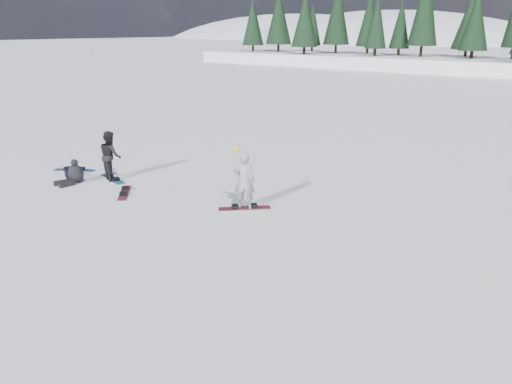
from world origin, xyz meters
TOP-DOWN VIEW (x-y plane):
  - ground at (0.00, 0.00)m, footprint 420.00×420.00m
  - snowboarder_woman at (2.66, 1.13)m, footprint 0.74×0.67m
  - snowboarder_man at (-2.77, 0.53)m, footprint 0.99×0.88m
  - seated_rider at (-3.40, -0.52)m, footprint 0.66×1.01m
  - gear_bag at (-4.10, -0.26)m, footprint 0.53×0.44m
  - snowboard_woman at (2.66, 1.13)m, footprint 1.25×1.27m
  - snowboard_man at (-2.77, 0.53)m, footprint 1.52×0.62m
  - snowboard_loose_b at (-1.19, -0.17)m, footprint 1.28×1.24m
  - snowboard_loose_c at (-4.79, 0.33)m, footprint 1.42×1.04m

SIDE VIEW (x-z plane):
  - ground at x=0.00m, z-range 0.00..0.00m
  - snowboard_woman at x=2.66m, z-range 0.00..0.03m
  - snowboard_man at x=-2.77m, z-range 0.00..0.03m
  - snowboard_loose_b at x=-1.19m, z-range 0.00..0.03m
  - snowboard_loose_c at x=-4.79m, z-range 0.00..0.03m
  - gear_bag at x=-4.10m, z-range 0.00..0.30m
  - seated_rider at x=-3.40m, z-range -0.09..0.72m
  - snowboarder_man at x=-2.77m, z-range 0.00..1.69m
  - snowboarder_woman at x=2.66m, z-range -0.06..1.77m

